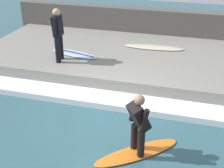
# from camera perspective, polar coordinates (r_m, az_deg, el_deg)

# --- Properties ---
(ground_plane) EXTENTS (28.00, 28.00, 0.00)m
(ground_plane) POSITION_cam_1_polar(r_m,az_deg,el_deg) (7.95, -0.87, -5.89)
(ground_plane) COLOR #335B66
(concrete_ledge) EXTENTS (4.40, 10.47, 0.50)m
(concrete_ledge) POSITION_cam_1_polar(r_m,az_deg,el_deg) (10.63, 4.14, 4.39)
(concrete_ledge) COLOR gray
(concrete_ledge) RESTS_ON ground_plane
(back_wall) EXTENTS (0.50, 11.00, 1.43)m
(back_wall) POSITION_cam_1_polar(r_m,az_deg,el_deg) (12.76, 6.57, 10.36)
(back_wall) COLOR #544F49
(back_wall) RESTS_ON ground_plane
(wave_foam_crest) EXTENTS (0.78, 9.95, 0.17)m
(wave_foam_crest) POSITION_cam_1_polar(r_m,az_deg,el_deg) (8.44, 0.38, -3.11)
(wave_foam_crest) COLOR white
(wave_foam_crest) RESTS_ON ground_plane
(surfboard_riding) EXTENTS (1.64, 1.80, 0.06)m
(surfboard_riding) POSITION_cam_1_polar(r_m,az_deg,el_deg) (6.77, 4.60, -12.36)
(surfboard_riding) COLOR orange
(surfboard_riding) RESTS_ON ground_plane
(surfer_riding) EXTENTS (0.56, 0.57, 1.36)m
(surfer_riding) POSITION_cam_1_polar(r_m,az_deg,el_deg) (6.31, 4.86, -6.86)
(surfer_riding) COLOR black
(surfer_riding) RESTS_ON surfboard_riding
(surfer_waiting_near) EXTENTS (0.56, 0.32, 1.65)m
(surfer_waiting_near) POSITION_cam_1_polar(r_m,az_deg,el_deg) (9.75, -9.86, 9.32)
(surfer_waiting_near) COLOR black
(surfer_waiting_near) RESTS_ON concrete_ledge
(surfboard_waiting_near) EXTENTS (0.91, 1.84, 0.07)m
(surfboard_waiting_near) POSITION_cam_1_polar(r_m,az_deg,el_deg) (10.48, -6.89, 5.56)
(surfboard_waiting_near) COLOR silver
(surfboard_waiting_near) RESTS_ON concrete_ledge
(surfboard_spare) EXTENTS (0.62, 2.10, 0.06)m
(surfboard_spare) POSITION_cam_1_polar(r_m,az_deg,el_deg) (11.06, 7.68, 6.67)
(surfboard_spare) COLOR beige
(surfboard_spare) RESTS_ON concrete_ledge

